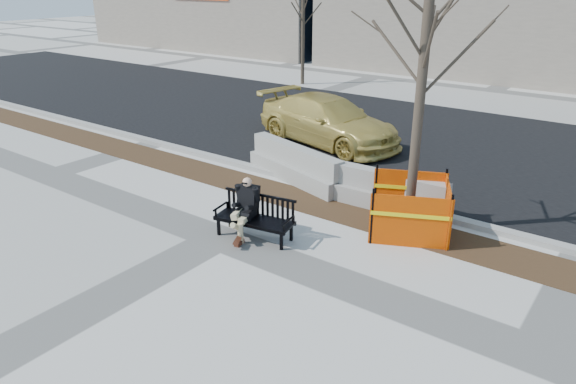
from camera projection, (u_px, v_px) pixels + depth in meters
name	position (u px, v px, depth m)	size (l,w,h in m)	color
ground	(219.00, 238.00, 10.74)	(120.00, 120.00, 0.00)	beige
mulch_strip	(294.00, 197.00, 12.68)	(40.00, 1.20, 0.02)	#47301C
asphalt_street	(404.00, 138.00, 17.30)	(60.00, 10.40, 0.01)	black
curb	(315.00, 184.00, 13.36)	(60.00, 0.25, 0.12)	#9E9B93
bench	(255.00, 238.00, 10.74)	(1.66, 0.60, 0.88)	black
seated_man	(247.00, 234.00, 10.86)	(0.52, 0.86, 1.21)	black
tree_fence	(407.00, 230.00, 11.04)	(2.34, 2.34, 5.84)	#FF5800
sedan	(327.00, 143.00, 16.86)	(2.05, 5.03, 1.46)	#CFB553
jersey_barrier_left	(296.00, 180.00, 13.77)	(3.25, 0.65, 0.93)	#9A9890
jersey_barrier_right	(380.00, 207.00, 12.16)	(3.08, 0.62, 0.88)	#9B9891
far_tree_left	(302.00, 84.00, 26.15)	(1.96, 1.96, 5.30)	#463A2D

